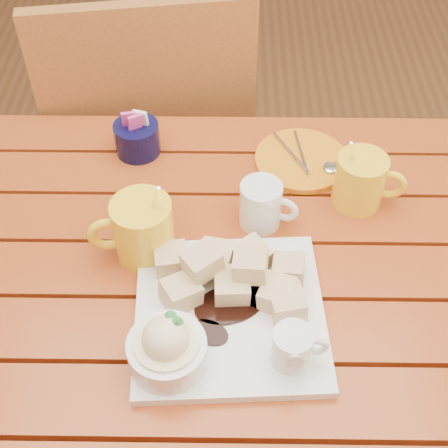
{
  "coord_description": "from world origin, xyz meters",
  "views": [
    {
      "loc": [
        0.03,
        -0.63,
        1.54
      ],
      "look_at": [
        0.02,
        0.03,
        0.82
      ],
      "focal_mm": 50.0,
      "sensor_mm": 36.0,
      "label": 1
    }
  ],
  "objects_px": {
    "dessert_plate": "(218,314)",
    "orange_saucer": "(302,160)",
    "coffee_mug_left": "(141,229)",
    "table": "(213,307)",
    "coffee_mug_right": "(361,180)",
    "chair_far": "(153,140)"
  },
  "relations": [
    {
      "from": "dessert_plate",
      "to": "orange_saucer",
      "type": "relative_size",
      "value": 1.69
    },
    {
      "from": "table",
      "to": "orange_saucer",
      "type": "bearing_deg",
      "value": 57.6
    },
    {
      "from": "table",
      "to": "coffee_mug_right",
      "type": "xyz_separation_m",
      "value": [
        0.25,
        0.16,
        0.16
      ]
    },
    {
      "from": "dessert_plate",
      "to": "orange_saucer",
      "type": "distance_m",
      "value": 0.4
    },
    {
      "from": "coffee_mug_left",
      "to": "orange_saucer",
      "type": "xyz_separation_m",
      "value": [
        0.28,
        0.22,
        -0.05
      ]
    },
    {
      "from": "table",
      "to": "coffee_mug_right",
      "type": "relative_size",
      "value": 8.2
    },
    {
      "from": "coffee_mug_left",
      "to": "orange_saucer",
      "type": "bearing_deg",
      "value": 27.82
    },
    {
      "from": "dessert_plate",
      "to": "coffee_mug_right",
      "type": "bearing_deg",
      "value": 47.72
    },
    {
      "from": "coffee_mug_right",
      "to": "coffee_mug_left",
      "type": "bearing_deg",
      "value": -151.12
    },
    {
      "from": "coffee_mug_left",
      "to": "chair_far",
      "type": "distance_m",
      "value": 0.6
    },
    {
      "from": "orange_saucer",
      "to": "table",
      "type": "bearing_deg",
      "value": -122.4
    },
    {
      "from": "table",
      "to": "dessert_plate",
      "type": "bearing_deg",
      "value": -83.53
    },
    {
      "from": "chair_far",
      "to": "dessert_plate",
      "type": "bearing_deg",
      "value": 95.45
    },
    {
      "from": "table",
      "to": "coffee_mug_left",
      "type": "height_order",
      "value": "coffee_mug_left"
    },
    {
      "from": "table",
      "to": "chair_far",
      "type": "xyz_separation_m",
      "value": [
        -0.17,
        0.57,
        -0.1
      ]
    },
    {
      "from": "orange_saucer",
      "to": "coffee_mug_left",
      "type": "bearing_deg",
      "value": -141.13
    },
    {
      "from": "table",
      "to": "dessert_plate",
      "type": "relative_size",
      "value": 4.03
    },
    {
      "from": "dessert_plate",
      "to": "coffee_mug_left",
      "type": "relative_size",
      "value": 1.83
    },
    {
      "from": "coffee_mug_right",
      "to": "chair_far",
      "type": "height_order",
      "value": "chair_far"
    },
    {
      "from": "table",
      "to": "coffee_mug_left",
      "type": "distance_m",
      "value": 0.2
    },
    {
      "from": "orange_saucer",
      "to": "coffee_mug_right",
      "type": "bearing_deg",
      "value": -47.97
    },
    {
      "from": "coffee_mug_left",
      "to": "chair_far",
      "type": "bearing_deg",
      "value": 84.49
    }
  ]
}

